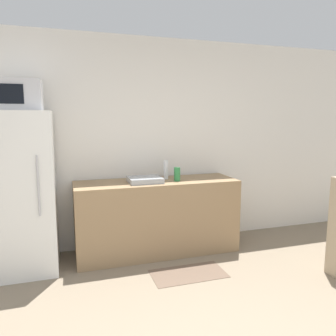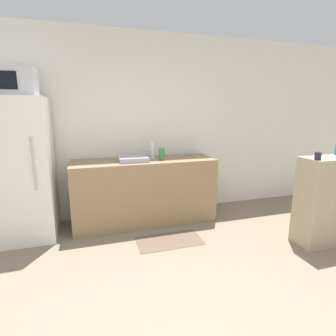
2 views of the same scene
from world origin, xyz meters
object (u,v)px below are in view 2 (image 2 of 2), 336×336
microwave (13,82)px  bottle_short (162,154)px  refrigerator (24,170)px  jar (318,156)px  bottle_tall (152,150)px

microwave → bottle_short: bearing=-1.4°
refrigerator → jar: (3.05, -1.26, 0.22)m
microwave → refrigerator: bearing=73.1°
microwave → bottle_short: size_ratio=2.89×
bottle_tall → bottle_short: (0.09, -0.16, -0.03)m
refrigerator → jar: refrigerator is taller
refrigerator → bottle_short: bearing=-1.5°
refrigerator → bottle_tall: (1.60, 0.12, 0.15)m
bottle_short → jar: 1.83m
bottle_short → bottle_tall: bearing=119.6°
refrigerator → bottle_short: refrigerator is taller
refrigerator → microwave: 1.00m
refrigerator → jar: size_ratio=20.63×
microwave → bottle_tall: bearing=4.2°
refrigerator → jar: bearing=-22.4°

